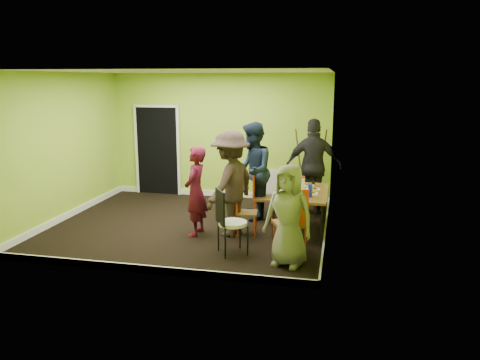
# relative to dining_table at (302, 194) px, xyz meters

# --- Properties ---
(ground) EXTENTS (5.00, 5.00, 0.00)m
(ground) POSITION_rel_dining_table_xyz_m (-2.05, -0.02, -0.70)
(ground) COLOR black
(ground) RESTS_ON ground
(room_walls) EXTENTS (5.04, 4.54, 2.82)m
(room_walls) POSITION_rel_dining_table_xyz_m (-2.07, 0.02, 0.29)
(room_walls) COLOR #9DBE31
(room_walls) RESTS_ON ground
(dining_table) EXTENTS (0.90, 1.50, 0.75)m
(dining_table) POSITION_rel_dining_table_xyz_m (0.00, 0.00, 0.00)
(dining_table) COLOR black
(dining_table) RESTS_ON ground
(chair_left_far) EXTENTS (0.43, 0.43, 0.95)m
(chair_left_far) POSITION_rel_dining_table_xyz_m (-0.83, 0.53, -0.16)
(chair_left_far) COLOR #E94215
(chair_left_far) RESTS_ON ground
(chair_left_near) EXTENTS (0.39, 0.38, 0.84)m
(chair_left_near) POSITION_rel_dining_table_xyz_m (-0.98, -0.33, -0.22)
(chair_left_near) COLOR #E94215
(chair_left_near) RESTS_ON ground
(chair_back_end) EXTENTS (0.51, 0.54, 0.90)m
(chair_back_end) POSITION_rel_dining_table_xyz_m (0.06, 1.23, -0.06)
(chair_back_end) COLOR #E94215
(chair_back_end) RESTS_ON ground
(chair_front_end) EXTENTS (0.59, 0.59, 1.08)m
(chair_front_end) POSITION_rel_dining_table_xyz_m (-0.05, -1.22, -0.09)
(chair_front_end) COLOR #E94215
(chair_front_end) RESTS_ON ground
(chair_bentwood) EXTENTS (0.55, 0.55, 1.03)m
(chair_bentwood) POSITION_rel_dining_table_xyz_m (-1.01, -1.28, -0.13)
(chair_bentwood) COLOR black
(chair_bentwood) RESTS_ON ground
(easel) EXTENTS (0.67, 0.63, 1.67)m
(easel) POSITION_rel_dining_table_xyz_m (0.03, 1.78, 0.13)
(easel) COLOR brown
(easel) RESTS_ON ground
(plate_near_left) EXTENTS (0.22, 0.22, 0.01)m
(plate_near_left) POSITION_rel_dining_table_xyz_m (-0.28, 0.45, 0.06)
(plate_near_left) COLOR white
(plate_near_left) RESTS_ON dining_table
(plate_near_right) EXTENTS (0.22, 0.22, 0.01)m
(plate_near_right) POSITION_rel_dining_table_xyz_m (-0.24, -0.40, 0.06)
(plate_near_right) COLOR white
(plate_near_right) RESTS_ON dining_table
(plate_far_back) EXTENTS (0.22, 0.22, 0.01)m
(plate_far_back) POSITION_rel_dining_table_xyz_m (0.01, 0.48, 0.06)
(plate_far_back) COLOR white
(plate_far_back) RESTS_ON dining_table
(plate_far_front) EXTENTS (0.26, 0.26, 0.01)m
(plate_far_front) POSITION_rel_dining_table_xyz_m (-0.03, -0.49, 0.06)
(plate_far_front) COLOR white
(plate_far_front) RESTS_ON dining_table
(plate_wall_back) EXTENTS (0.26, 0.26, 0.01)m
(plate_wall_back) POSITION_rel_dining_table_xyz_m (0.18, 0.19, 0.06)
(plate_wall_back) COLOR white
(plate_wall_back) RESTS_ON dining_table
(plate_wall_front) EXTENTS (0.25, 0.25, 0.01)m
(plate_wall_front) POSITION_rel_dining_table_xyz_m (0.17, -0.15, 0.06)
(plate_wall_front) COLOR white
(plate_wall_front) RESTS_ON dining_table
(thermos) EXTENTS (0.06, 0.06, 0.24)m
(thermos) POSITION_rel_dining_table_xyz_m (0.02, -0.02, 0.18)
(thermos) COLOR white
(thermos) RESTS_ON dining_table
(blue_bottle) EXTENTS (0.07, 0.07, 0.22)m
(blue_bottle) POSITION_rel_dining_table_xyz_m (0.17, -0.39, 0.16)
(blue_bottle) COLOR #1823BA
(blue_bottle) RESTS_ON dining_table
(orange_bottle) EXTENTS (0.04, 0.04, 0.08)m
(orange_bottle) POSITION_rel_dining_table_xyz_m (-0.05, 0.22, 0.09)
(orange_bottle) COLOR #E94215
(orange_bottle) RESTS_ON dining_table
(glass_mid) EXTENTS (0.06, 0.06, 0.09)m
(glass_mid) POSITION_rel_dining_table_xyz_m (-0.23, 0.26, 0.10)
(glass_mid) COLOR black
(glass_mid) RESTS_ON dining_table
(glass_back) EXTENTS (0.06, 0.06, 0.09)m
(glass_back) POSITION_rel_dining_table_xyz_m (0.17, 0.44, 0.10)
(glass_back) COLOR black
(glass_back) RESTS_ON dining_table
(glass_front) EXTENTS (0.06, 0.06, 0.10)m
(glass_front) POSITION_rel_dining_table_xyz_m (0.09, -0.53, 0.11)
(glass_front) COLOR black
(glass_front) RESTS_ON dining_table
(cup_a) EXTENTS (0.14, 0.14, 0.11)m
(cup_a) POSITION_rel_dining_table_xyz_m (-0.22, -0.25, 0.11)
(cup_a) COLOR white
(cup_a) RESTS_ON dining_table
(cup_b) EXTENTS (0.11, 0.11, 0.10)m
(cup_b) POSITION_rel_dining_table_xyz_m (0.16, 0.09, 0.10)
(cup_b) COLOR white
(cup_b) RESTS_ON dining_table
(person_standing) EXTENTS (0.40, 0.58, 1.56)m
(person_standing) POSITION_rel_dining_table_xyz_m (-1.78, -0.50, 0.08)
(person_standing) COLOR #530E25
(person_standing) RESTS_ON ground
(person_left_far) EXTENTS (0.87, 1.03, 1.88)m
(person_left_far) POSITION_rel_dining_table_xyz_m (-1.00, 0.66, 0.24)
(person_left_far) COLOR #131F31
(person_left_far) RESTS_ON ground
(person_left_near) EXTENTS (1.05, 1.34, 1.82)m
(person_left_near) POSITION_rel_dining_table_xyz_m (-1.19, -0.38, 0.22)
(person_left_near) COLOR #322421
(person_left_near) RESTS_ON ground
(person_back_end) EXTENTS (1.17, 0.62, 1.91)m
(person_back_end) POSITION_rel_dining_table_xyz_m (0.12, 1.33, 0.26)
(person_back_end) COLOR black
(person_back_end) RESTS_ON ground
(person_front_end) EXTENTS (0.84, 0.66, 1.50)m
(person_front_end) POSITION_rel_dining_table_xyz_m (-0.06, -1.52, 0.06)
(person_front_end) COLOR gray
(person_front_end) RESTS_ON ground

